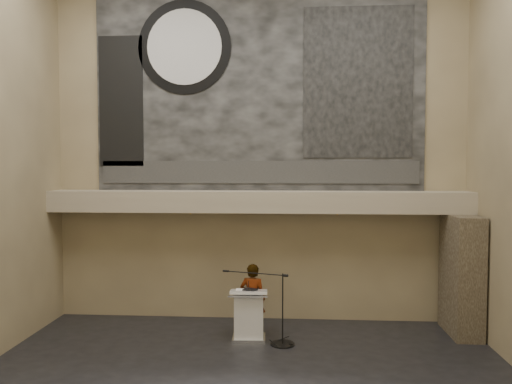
{
  "coord_description": "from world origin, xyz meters",
  "views": [
    {
      "loc": [
        0.76,
        -8.25,
        3.8
      ],
      "look_at": [
        0.0,
        3.2,
        3.2
      ],
      "focal_mm": 35.0,
      "sensor_mm": 36.0,
      "label": 1
    }
  ],
  "objects": [
    {
      "name": "mic_stand",
      "position": [
        0.58,
        2.2,
        0.24
      ],
      "size": [
        1.59,
        0.64,
        1.53
      ],
      "rotation": [
        0.0,
        0.0,
        -0.27
      ],
      "color": "black",
      "rests_on": "floor"
    },
    {
      "name": "soffit",
      "position": [
        0.0,
        3.6,
        2.95
      ],
      "size": [
        10.0,
        0.8,
        0.5
      ],
      "primitive_type": "cube",
      "color": "gray",
      "rests_on": "wall_back"
    },
    {
      "name": "banner_building_print",
      "position": [
        2.4,
        3.93,
        5.8
      ],
      "size": [
        2.6,
        0.02,
        3.6
      ],
      "primitive_type": "cube",
      "color": "black",
      "rests_on": "banner"
    },
    {
      "name": "banner_clock_rim",
      "position": [
        -1.8,
        3.93,
        6.7
      ],
      "size": [
        2.3,
        0.02,
        2.3
      ],
      "primitive_type": "cylinder",
      "rotation": [
        1.57,
        0.0,
        0.0
      ],
      "color": "black",
      "rests_on": "banner"
    },
    {
      "name": "banner_text_strip",
      "position": [
        0.0,
        3.93,
        3.65
      ],
      "size": [
        7.76,
        0.02,
        0.55
      ],
      "primitive_type": "cube",
      "color": "#2A2A2A",
      "rests_on": "banner"
    },
    {
      "name": "papers",
      "position": [
        -0.28,
        2.4,
        1.1
      ],
      "size": [
        0.23,
        0.32,
        0.0
      ],
      "primitive_type": "cube",
      "rotation": [
        0.0,
        0.0,
        -0.0
      ],
      "color": "white",
      "rests_on": "lectern"
    },
    {
      "name": "binder",
      "position": [
        -0.07,
        2.38,
        1.12
      ],
      "size": [
        0.33,
        0.3,
        0.04
      ],
      "primitive_type": "cube",
      "rotation": [
        0.0,
        0.0,
        -0.41
      ],
      "color": "black",
      "rests_on": "lectern"
    },
    {
      "name": "wall_front",
      "position": [
        0.0,
        -4.0,
        4.25
      ],
      "size": [
        10.0,
        0.02,
        8.5
      ],
      "primitive_type": "cube",
      "color": "#7C6C4F",
      "rests_on": "floor"
    },
    {
      "name": "lectern",
      "position": [
        -0.1,
        2.42,
        0.55
      ],
      "size": [
        0.82,
        0.6,
        1.14
      ],
      "rotation": [
        0.0,
        0.0,
        0.04
      ],
      "color": "silver",
      "rests_on": "floor"
    },
    {
      "name": "banner_brick_print",
      "position": [
        -3.4,
        3.93,
        5.4
      ],
      "size": [
        1.1,
        0.02,
        3.2
      ],
      "primitive_type": "cube",
      "color": "black",
      "rests_on": "banner"
    },
    {
      "name": "banner",
      "position": [
        0.0,
        3.97,
        5.7
      ],
      "size": [
        8.0,
        0.05,
        5.0
      ],
      "primitive_type": "cube",
      "color": "black",
      "rests_on": "wall_back"
    },
    {
      "name": "wall_back",
      "position": [
        0.0,
        4.0,
        4.25
      ],
      "size": [
        10.0,
        0.02,
        8.5
      ],
      "primitive_type": "cube",
      "color": "#7C6C4F",
      "rests_on": "floor"
    },
    {
      "name": "sprinkler_left",
      "position": [
        -1.6,
        3.55,
        2.67
      ],
      "size": [
        0.04,
        0.04,
        0.06
      ],
      "primitive_type": "cylinder",
      "color": "#B2893D",
      "rests_on": "soffit"
    },
    {
      "name": "sprinkler_right",
      "position": [
        1.9,
        3.55,
        2.67
      ],
      "size": [
        0.04,
        0.04,
        0.06
      ],
      "primitive_type": "cylinder",
      "color": "#B2893D",
      "rests_on": "soffit"
    },
    {
      "name": "banner_clock_face",
      "position": [
        -1.8,
        3.91,
        6.7
      ],
      "size": [
        1.84,
        0.02,
        1.84
      ],
      "primitive_type": "cylinder",
      "rotation": [
        1.57,
        0.0,
        0.0
      ],
      "color": "silver",
      "rests_on": "banner"
    },
    {
      "name": "speaker_person",
      "position": [
        -0.05,
        2.82,
        0.8
      ],
      "size": [
        0.64,
        0.47,
        1.6
      ],
      "primitive_type": "imported",
      "rotation": [
        0.0,
        0.0,
        2.98
      ],
      "color": "white",
      "rests_on": "floor"
    },
    {
      "name": "stone_pier",
      "position": [
        4.65,
        3.15,
        1.35
      ],
      "size": [
        0.6,
        1.4,
        2.7
      ],
      "primitive_type": "cube",
      "color": "#3F3426",
      "rests_on": "floor"
    }
  ]
}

